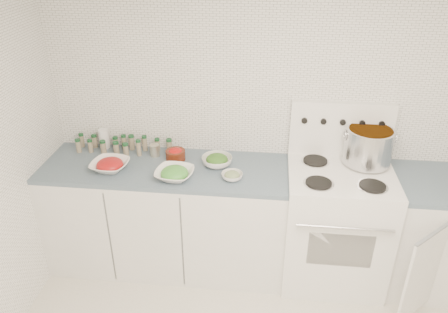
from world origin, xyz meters
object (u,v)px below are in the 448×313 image
Objects in this scene: stock_pot at (369,145)px; bowl_tomato at (110,165)px; stove at (335,222)px; bowl_snowpea at (175,173)px.

stock_pot is 1.22× the size of bowl_tomato.
stove reaches higher than bowl_snowpea.
bowl_snowpea is at bearing -172.72° from stove.
stove is 1.28m from bowl_snowpea.
stock_pot is (0.19, 0.16, 0.59)m from stove.
stove is 4.53× the size of bowl_tomato.
stock_pot is 1.90m from bowl_tomato.
bowl_tomato is at bearing 172.23° from bowl_snowpea.
stove is 0.64m from stock_pot.
bowl_snowpea is at bearing -7.77° from bowl_tomato.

